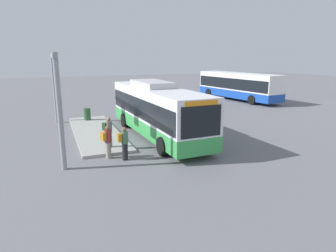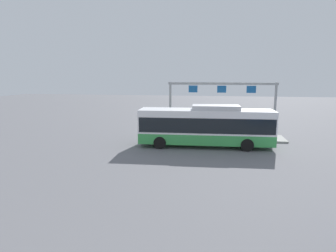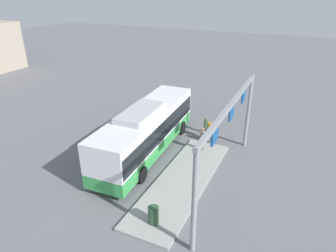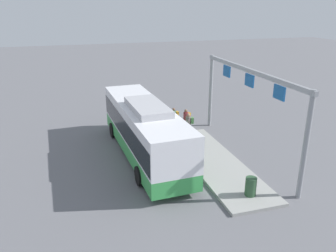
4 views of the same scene
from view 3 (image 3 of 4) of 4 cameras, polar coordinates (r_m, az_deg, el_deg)
name	(u,v)px [view 3 (image 3 of 4)]	position (r m, az deg, el deg)	size (l,w,h in m)	color
ground_plane	(147,152)	(21.03, -3.91, -4.93)	(120.00, 120.00, 0.00)	slate
platform_curb	(183,181)	(18.03, 2.78, -10.26)	(10.00, 2.80, 0.16)	#9E9E99
bus_main	(147,129)	(20.18, -4.07, -0.48)	(11.02, 3.09, 3.46)	green
person_boarding	(213,133)	(21.88, 8.55, -1.27)	(0.49, 0.60, 1.67)	gray
person_waiting_near	(206,128)	(22.54, 7.23, -0.37)	(0.36, 0.54, 1.67)	black
person_waiting_mid	(203,138)	(20.69, 6.58, -2.27)	(0.44, 0.58, 1.67)	#476B4C
platform_sign_gantry	(230,125)	(16.24, 11.66, 0.27)	(10.87, 0.24, 5.20)	gray
trash_bin	(154,215)	(14.94, -2.75, -16.41)	(0.52, 0.52, 0.90)	#2D5133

